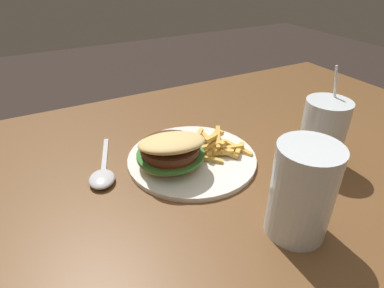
# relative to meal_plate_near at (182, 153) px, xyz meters

# --- Properties ---
(dining_table) EXTENTS (1.63, 1.01, 0.71)m
(dining_table) POSITION_rel_meal_plate_near_xyz_m (0.05, 0.10, -0.15)
(dining_table) COLOR brown
(dining_table) RESTS_ON ground_plane
(meal_plate_near) EXTENTS (0.27, 0.27, 0.09)m
(meal_plate_near) POSITION_rel_meal_plate_near_xyz_m (0.00, 0.00, 0.00)
(meal_plate_near) COLOR white
(meal_plate_near) RESTS_ON dining_table
(beer_glass) EXTENTS (0.09, 0.09, 0.15)m
(beer_glass) POSITION_rel_meal_plate_near_xyz_m (-0.08, 0.24, 0.04)
(beer_glass) COLOR silver
(beer_glass) RESTS_ON dining_table
(juice_glass) EXTENTS (0.09, 0.09, 0.20)m
(juice_glass) POSITION_rel_meal_plate_near_xyz_m (-0.26, 0.12, 0.03)
(juice_glass) COLOR silver
(juice_glass) RESTS_ON dining_table
(spoon) EXTENTS (0.09, 0.20, 0.02)m
(spoon) POSITION_rel_meal_plate_near_xyz_m (0.16, -0.03, -0.02)
(spoon) COLOR silver
(spoon) RESTS_ON dining_table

